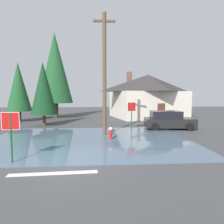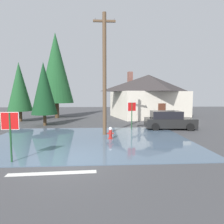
% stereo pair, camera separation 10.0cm
% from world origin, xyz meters
% --- Properties ---
extents(ground_plane, '(80.00, 80.00, 0.10)m').
position_xyz_m(ground_plane, '(0.00, 0.00, -0.05)').
color(ground_plane, '#424244').
extents(flood_puddle, '(13.15, 9.16, 0.03)m').
position_xyz_m(flood_puddle, '(0.61, 3.79, 0.02)').
color(flood_puddle, '#4C6075').
rests_on(flood_puddle, ground).
extents(lane_stop_bar, '(3.34, 0.46, 0.01)m').
position_xyz_m(lane_stop_bar, '(-0.44, -1.46, 0.00)').
color(lane_stop_bar, silver).
rests_on(lane_stop_bar, ground).
extents(stop_sign_near, '(0.77, 0.08, 2.22)m').
position_xyz_m(stop_sign_near, '(-2.51, -0.19, 1.59)').
color(stop_sign_near, '#1E4C28').
rests_on(stop_sign_near, ground).
extents(fire_hydrant, '(0.42, 0.36, 0.83)m').
position_xyz_m(fire_hydrant, '(2.03, 3.97, 0.41)').
color(fire_hydrant, '#AD231E').
rests_on(fire_hydrant, ground).
extents(utility_pole, '(1.60, 0.28, 8.80)m').
position_xyz_m(utility_pole, '(1.67, 5.43, 4.58)').
color(utility_pole, brown).
rests_on(utility_pole, ground).
extents(stop_sign_far, '(0.74, 0.22, 2.36)m').
position_xyz_m(stop_sign_far, '(4.01, 7.35, 1.69)').
color(stop_sign_far, '#1E4C28').
rests_on(stop_sign_far, ground).
extents(house, '(11.01, 9.42, 6.18)m').
position_xyz_m(house, '(7.84, 16.95, 2.98)').
color(house, silver).
rests_on(house, ground).
extents(parked_car, '(4.35, 2.29, 1.59)m').
position_xyz_m(parked_car, '(7.33, 7.64, 0.76)').
color(parked_car, black).
rests_on(parked_car, ground).
extents(pine_tree_tall_left, '(2.46, 2.46, 6.14)m').
position_xyz_m(pine_tree_tall_left, '(-4.10, 10.16, 3.61)').
color(pine_tree_tall_left, '#4C3823').
rests_on(pine_tree_tall_left, ground).
extents(pine_tree_mid_left, '(4.40, 4.40, 11.00)m').
position_xyz_m(pine_tree_mid_left, '(-4.43, 16.75, 6.47)').
color(pine_tree_mid_left, '#4C3823').
rests_on(pine_tree_mid_left, ground).
extents(pine_tree_short_left, '(2.65, 2.65, 6.64)m').
position_xyz_m(pine_tree_short_left, '(-7.75, 13.40, 3.90)').
color(pine_tree_short_left, '#4C3823').
rests_on(pine_tree_short_left, ground).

